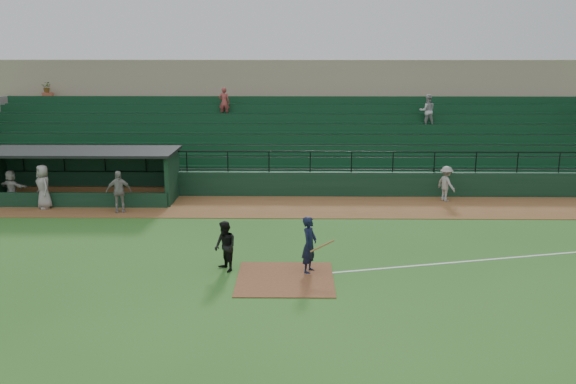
{
  "coord_description": "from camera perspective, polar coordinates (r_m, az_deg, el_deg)",
  "views": [
    {
      "loc": [
        0.35,
        -18.8,
        6.91
      ],
      "look_at": [
        0.0,
        5.0,
        1.4
      ],
      "focal_mm": 37.92,
      "sensor_mm": 36.0,
      "label": 1
    }
  ],
  "objects": [
    {
      "name": "batter_at_plate",
      "position": [
        19.38,
        2.02,
        -4.97
      ],
      "size": [
        1.13,
        0.79,
        1.84
      ],
      "color": "black",
      "rests_on": "ground"
    },
    {
      "name": "home_plate_dirt",
      "position": [
        19.09,
        -0.27,
        -8.14
      ],
      "size": [
        3.0,
        3.0,
        0.03
      ],
      "primitive_type": "cube",
      "color": "brown",
      "rests_on": "ground"
    },
    {
      "name": "dugout_player_b",
      "position": [
        29.27,
        -21.95,
        0.46
      ],
      "size": [
        1.1,
        1.14,
        1.98
      ],
      "primitive_type": "imported",
      "rotation": [
        0.0,
        0.0,
        -0.87
      ],
      "color": "gray",
      "rests_on": "warning_track"
    },
    {
      "name": "dugout_player_a",
      "position": [
        27.53,
        -15.6,
        0.05
      ],
      "size": [
        1.16,
        0.73,
        1.84
      ],
      "primitive_type": "imported",
      "rotation": [
        0.0,
        0.0,
        0.28
      ],
      "color": "gray",
      "rests_on": "warning_track"
    },
    {
      "name": "foul_line",
      "position": [
        22.5,
        20.79,
        -5.72
      ],
      "size": [
        17.49,
        4.44,
        0.01
      ],
      "primitive_type": "cube",
      "rotation": [
        0.0,
        0.0,
        0.24
      ],
      "color": "white",
      "rests_on": "ground"
    },
    {
      "name": "warning_track",
      "position": [
        27.67,
        0.09,
        -1.39
      ],
      "size": [
        40.0,
        4.0,
        0.03
      ],
      "primitive_type": "cube",
      "color": "brown",
      "rests_on": "ground"
    },
    {
      "name": "runner",
      "position": [
        29.47,
        14.61,
        0.76
      ],
      "size": [
        1.05,
        1.24,
        1.66
      ],
      "primitive_type": "imported",
      "rotation": [
        0.0,
        0.0,
        2.06
      ],
      "color": "gray",
      "rests_on": "warning_track"
    },
    {
      "name": "dugout",
      "position": [
        30.61,
        -18.45,
        1.86
      ],
      "size": [
        8.9,
        3.2,
        2.42
      ],
      "color": "black",
      "rests_on": "ground"
    },
    {
      "name": "umpire",
      "position": [
        19.63,
        -5.91,
        -5.1
      ],
      "size": [
        0.96,
        1.01,
        1.64
      ],
      "primitive_type": "imported",
      "rotation": [
        0.0,
        0.0,
        -0.98
      ],
      "color": "black",
      "rests_on": "ground"
    },
    {
      "name": "ground",
      "position": [
        20.03,
        -0.21,
        -7.15
      ],
      "size": [
        90.0,
        90.0,
        0.0
      ],
      "primitive_type": "plane",
      "color": "#285E1E",
      "rests_on": "ground"
    },
    {
      "name": "stadium_structure",
      "position": [
        35.56,
        0.27,
        5.59
      ],
      "size": [
        38.0,
        13.08,
        6.4
      ],
      "color": "black",
      "rests_on": "ground"
    },
    {
      "name": "dugout_player_c",
      "position": [
        30.55,
        -24.49,
        0.39
      ],
      "size": [
        1.57,
        1.0,
        1.62
      ],
      "primitive_type": "imported",
      "rotation": [
        0.0,
        0.0,
        2.76
      ],
      "color": "#A39E98",
      "rests_on": "warning_track"
    }
  ]
}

